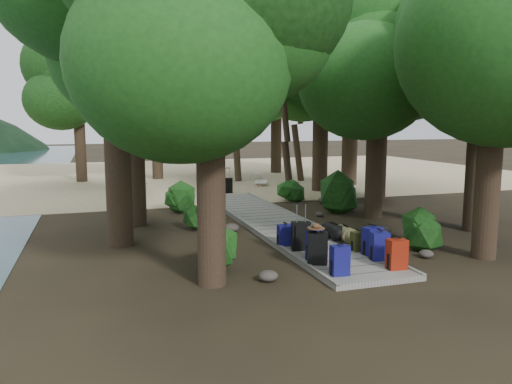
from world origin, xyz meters
name	(u,v)px	position (x,y,z in m)	size (l,w,h in m)	color
ground	(288,232)	(0.00, 0.00, 0.00)	(120.00, 120.00, 0.00)	#322719
sand_beach	(188,175)	(0.00, 16.00, 0.01)	(40.00, 22.00, 0.02)	beige
boardwalk	(276,223)	(0.00, 1.00, 0.06)	(2.00, 12.00, 0.12)	gray
backpack_left_a	(340,259)	(-0.64, -4.44, 0.45)	(0.35, 0.25, 0.67)	navy
backpack_left_b	(318,246)	(-0.73, -3.58, 0.50)	(0.42, 0.30, 0.77)	black
backpack_left_c	(316,244)	(-0.65, -3.30, 0.48)	(0.39, 0.28, 0.72)	navy
backpack_left_d	(285,234)	(-0.79, -1.83, 0.40)	(0.37, 0.27, 0.56)	navy
backpack_right_a	(397,253)	(0.68, -4.43, 0.47)	(0.39, 0.28, 0.70)	#9B1F09
backpack_right_b	(380,245)	(0.70, -3.73, 0.47)	(0.39, 0.27, 0.70)	navy
backpack_right_c	(372,239)	(0.79, -3.28, 0.48)	(0.42, 0.30, 0.71)	navy
backpack_right_d	(358,240)	(0.68, -2.84, 0.37)	(0.33, 0.24, 0.50)	#3F441B
duffel_right_khaki	(346,234)	(0.81, -1.95, 0.31)	(0.39, 0.58, 0.39)	olive
duffel_right_black	(334,231)	(0.65, -1.61, 0.32)	(0.40, 0.63, 0.40)	black
suitcase_on_boardwalk	(301,236)	(-0.62, -2.41, 0.46)	(0.44, 0.24, 0.68)	black
lone_suitcase_on_sand	(228,185)	(0.32, 8.00, 0.35)	(0.42, 0.24, 0.66)	black
hat_brown	(316,226)	(-0.75, -3.52, 0.94)	(0.38, 0.38, 0.11)	#51351E
hat_white	(316,225)	(-0.65, -3.30, 0.90)	(0.37, 0.37, 0.12)	silver
kayak	(139,186)	(-3.30, 10.54, 0.18)	(0.69, 3.17, 0.32)	#AD320E
sun_lounger	(261,179)	(2.56, 10.07, 0.31)	(0.58, 1.80, 0.58)	silver
tree_right_a	(494,86)	(3.35, -3.95, 3.94)	(4.72, 4.72, 7.87)	black
tree_right_b	(483,76)	(5.25, -1.47, 4.41)	(4.94, 4.94, 8.82)	black
tree_right_c	(377,90)	(3.52, 1.21, 4.15)	(4.79, 4.79, 8.29)	black
tree_right_d	(381,68)	(5.76, 4.67, 5.23)	(5.71, 5.71, 10.47)	black
tree_right_e	(321,79)	(4.54, 7.52, 5.00)	(5.56, 5.56, 10.00)	black
tree_right_f	(352,72)	(6.89, 9.09, 5.51)	(6.17, 6.17, 11.02)	black
tree_left_a	(210,79)	(-3.12, -3.87, 3.94)	(4.73, 4.73, 7.89)	black
tree_left_b	(114,60)	(-4.65, -0.06, 4.64)	(5.16, 5.16, 9.28)	black
tree_left_c	(131,75)	(-4.06, 2.39, 4.51)	(5.19, 5.19, 9.03)	black
tree_back_a	(156,102)	(-1.93, 14.52, 4.20)	(4.85, 4.85, 8.40)	black
tree_back_b	(207,99)	(1.34, 16.59, 4.46)	(5.00, 5.00, 8.92)	black
tree_back_c	(276,95)	(5.42, 15.66, 4.72)	(5.24, 5.24, 9.44)	black
tree_back_d	(78,105)	(-5.88, 14.44, 3.99)	(4.78, 4.78, 7.97)	black
palm_right_a	(292,113)	(2.58, 6.14, 3.48)	(4.08, 4.08, 6.95)	#194312
palm_right_b	(299,95)	(5.16, 11.48, 4.49)	(4.65, 4.65, 8.99)	#194312
palm_right_c	(242,108)	(2.25, 12.36, 3.86)	(4.86, 4.86, 7.73)	#194312
palm_left_a	(107,121)	(-4.69, 6.53, 3.15)	(3.96, 3.96, 6.30)	#194312
rock_left_a	(268,276)	(-2.01, -4.03, 0.11)	(0.40, 0.36, 0.22)	#4C473F
rock_left_b	(210,256)	(-2.77, -2.17, 0.08)	(0.31, 0.28, 0.17)	#4C473F
rock_left_c	(231,228)	(-1.56, 0.47, 0.13)	(0.46, 0.42, 0.25)	#4C473F
rock_left_d	(191,216)	(-2.27, 2.90, 0.08)	(0.29, 0.26, 0.16)	#4C473F
rock_right_a	(426,254)	(2.07, -3.55, 0.10)	(0.35, 0.32, 0.19)	#4C473F
rock_right_b	(384,231)	(2.43, -1.17, 0.12)	(0.44, 0.39, 0.24)	#4C473F
rock_right_c	(320,214)	(1.88, 1.84, 0.08)	(0.30, 0.27, 0.17)	#4C473F
rock_right_d	(325,200)	(3.16, 4.11, 0.14)	(0.52, 0.47, 0.29)	#4C473F
shrub_left_a	(221,248)	(-2.73, -3.08, 0.50)	(1.10, 1.10, 0.99)	#174414
shrub_left_b	(200,218)	(-2.34, 1.11, 0.36)	(0.80, 0.80, 0.72)	#174414
shrub_left_c	(178,198)	(-2.51, 4.08, 0.49)	(1.10, 1.10, 0.99)	#174414
shrub_right_a	(418,230)	(2.31, -2.88, 0.52)	(1.15, 1.15, 1.03)	#174414
shrub_right_b	(342,194)	(2.94, 2.34, 0.66)	(1.47, 1.47, 1.32)	#174414
shrub_right_c	(289,191)	(2.13, 5.25, 0.41)	(0.91, 0.91, 0.82)	#174414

